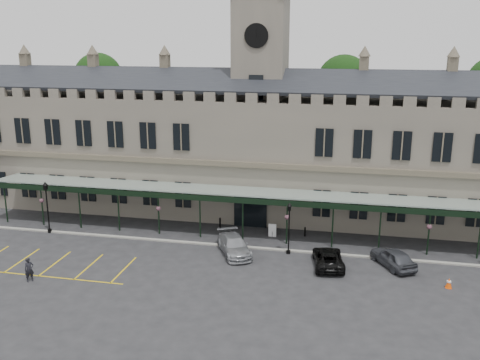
% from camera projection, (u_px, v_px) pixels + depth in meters
% --- Properties ---
extents(ground, '(140.00, 140.00, 0.00)m').
position_uv_depth(ground, '(224.00, 273.00, 41.83)').
color(ground, '#232325').
extents(station_building, '(60.00, 10.36, 17.30)m').
position_uv_depth(station_building, '(260.00, 151.00, 55.17)').
color(station_building, '#605A50').
rests_on(station_building, ground).
extents(clock_tower, '(5.60, 5.60, 24.80)m').
position_uv_depth(clock_tower, '(260.00, 86.00, 53.51)').
color(clock_tower, '#605A50').
rests_on(clock_tower, ground).
extents(canopy, '(50.00, 4.10, 4.30)m').
position_uv_depth(canopy, '(243.00, 214.00, 48.25)').
color(canopy, '#8C9E93').
rests_on(canopy, ground).
extents(kerb, '(60.00, 0.40, 0.12)m').
position_uv_depth(kerb, '(239.00, 246.00, 47.01)').
color(kerb, gray).
rests_on(kerb, ground).
extents(parking_markings, '(16.00, 6.00, 0.01)m').
position_uv_depth(parking_markings, '(52.00, 266.00, 43.19)').
color(parking_markings, gold).
rests_on(parking_markings, ground).
extents(tree_behind_left, '(6.00, 6.00, 16.00)m').
position_uv_depth(tree_behind_left, '(99.00, 79.00, 66.46)').
color(tree_behind_left, '#332314').
rests_on(tree_behind_left, ground).
extents(tree_behind_mid, '(6.00, 6.00, 16.00)m').
position_uv_depth(tree_behind_mid, '(343.00, 83.00, 60.51)').
color(tree_behind_mid, '#332314').
rests_on(tree_behind_mid, ground).
extents(lamp_post_left, '(0.47, 0.47, 4.98)m').
position_uv_depth(lamp_post_left, '(47.00, 203.00, 49.78)').
color(lamp_post_left, black).
rests_on(lamp_post_left, ground).
extents(lamp_post_mid, '(0.43, 0.43, 4.57)m').
position_uv_depth(lamp_post_mid, '(289.00, 224.00, 44.94)').
color(lamp_post_mid, black).
rests_on(lamp_post_mid, ground).
extents(traffic_cone, '(0.49, 0.49, 0.77)m').
position_uv_depth(traffic_cone, '(449.00, 283.00, 39.35)').
color(traffic_cone, '#F84C07').
rests_on(traffic_cone, ground).
extents(sign_board, '(0.73, 0.08, 1.24)m').
position_uv_depth(sign_board, '(272.00, 230.00, 49.32)').
color(sign_board, black).
rests_on(sign_board, ground).
extents(bollard_left, '(0.18, 0.18, 0.99)m').
position_uv_depth(bollard_left, '(220.00, 223.00, 51.68)').
color(bollard_left, black).
rests_on(bollard_left, ground).
extents(bollard_right, '(0.16, 0.16, 0.89)m').
position_uv_depth(bollard_right, '(305.00, 232.00, 49.46)').
color(bollard_right, black).
rests_on(bollard_right, ground).
extents(car_taxi, '(4.27, 5.64, 1.52)m').
position_uv_depth(car_taxi, '(234.00, 245.00, 45.45)').
color(car_taxi, '#93959A').
rests_on(car_taxi, ground).
extents(car_van, '(2.96, 5.18, 1.36)m').
position_uv_depth(car_van, '(328.00, 258.00, 43.04)').
color(car_van, black).
rests_on(car_van, ground).
extents(car_right_a, '(3.91, 4.87, 1.56)m').
position_uv_depth(car_right_a, '(393.00, 257.00, 42.92)').
color(car_right_a, '#3E4046').
rests_on(car_right_a, ground).
extents(person_a, '(0.80, 0.82, 1.91)m').
position_uv_depth(person_a, '(29.00, 270.00, 40.25)').
color(person_a, black).
rests_on(person_a, ground).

